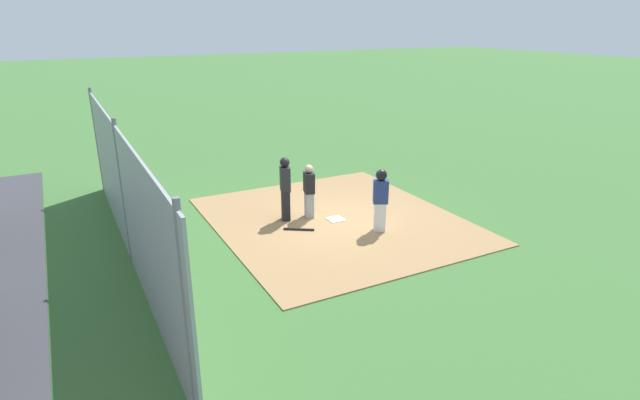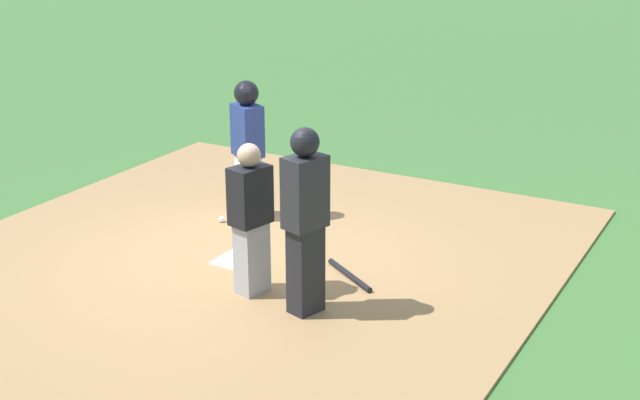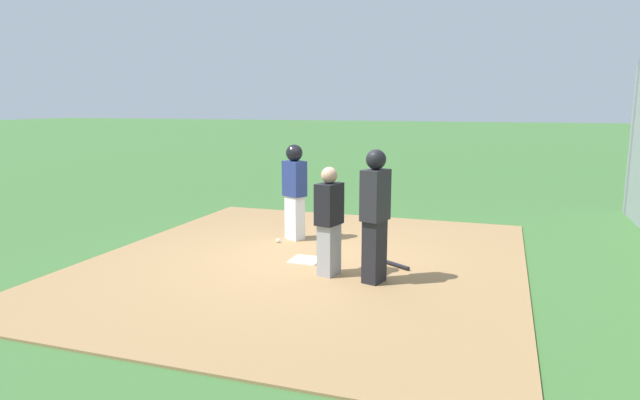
# 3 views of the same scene
# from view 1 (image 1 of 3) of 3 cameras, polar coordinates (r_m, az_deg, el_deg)

# --- Properties ---
(ground_plane) EXTENTS (140.00, 140.00, 0.00)m
(ground_plane) POSITION_cam_1_polar(r_m,az_deg,el_deg) (14.19, 1.76, -2.32)
(ground_plane) COLOR #3D6B33
(dirt_infield) EXTENTS (7.20, 6.40, 0.03)m
(dirt_infield) POSITION_cam_1_polar(r_m,az_deg,el_deg) (14.19, 1.77, -2.26)
(dirt_infield) COLOR #9E774C
(dirt_infield) RESTS_ON ground_plane
(home_plate) EXTENTS (0.44, 0.44, 0.02)m
(home_plate) POSITION_cam_1_polar(r_m,az_deg,el_deg) (14.18, 1.77, -2.17)
(home_plate) COLOR white
(home_plate) RESTS_ON dirt_infield
(catcher) EXTENTS (0.43, 0.35, 1.52)m
(catcher) POSITION_cam_1_polar(r_m,az_deg,el_deg) (14.12, -1.23, 1.08)
(catcher) COLOR #9E9EA3
(catcher) RESTS_ON dirt_infield
(umpire) EXTENTS (0.44, 0.36, 1.79)m
(umpire) POSITION_cam_1_polar(r_m,az_deg,el_deg) (13.89, -3.92, 1.43)
(umpire) COLOR black
(umpire) RESTS_ON dirt_infield
(runner) EXTENTS (0.41, 0.46, 1.68)m
(runner) POSITION_cam_1_polar(r_m,az_deg,el_deg) (13.21, 6.81, 0.45)
(runner) COLOR silver
(runner) RESTS_ON dirt_infield
(baseball_bat) EXTENTS (0.50, 0.72, 0.06)m
(baseball_bat) POSITION_cam_1_polar(r_m,az_deg,el_deg) (13.47, -2.39, -3.30)
(baseball_bat) COLOR black
(baseball_bat) RESTS_ON dirt_infield
(baseball) EXTENTS (0.07, 0.07, 0.07)m
(baseball) POSITION_cam_1_polar(r_m,az_deg,el_deg) (13.89, 6.53, -2.65)
(baseball) COLOR white
(baseball) RESTS_ON dirt_infield
(backstop_fence) EXTENTS (12.00, 0.10, 3.35)m
(backstop_fence) POSITION_cam_1_polar(r_m,az_deg,el_deg) (12.06, -21.13, 0.40)
(backstop_fence) COLOR #93999E
(backstop_fence) RESTS_ON ground_plane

